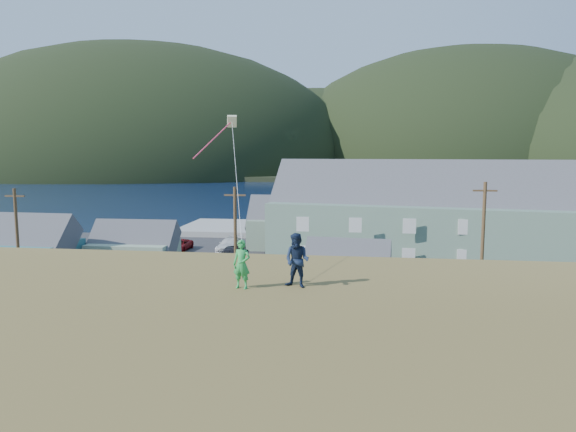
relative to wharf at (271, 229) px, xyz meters
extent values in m
plane|color=#0A1638|center=(6.00, -40.00, -0.45)|extent=(900.00, 900.00, 0.00)
cube|color=#4C3D19|center=(6.00, -42.00, -0.40)|extent=(110.00, 8.00, 0.10)
cube|color=#28282B|center=(6.00, -23.00, -0.39)|extent=(72.00, 36.00, 0.12)
cube|color=gray|center=(0.00, 0.00, 0.00)|extent=(26.00, 14.00, 0.90)
cube|color=black|center=(6.00, 290.00, 0.55)|extent=(900.00, 320.00, 2.00)
ellipsoid|color=black|center=(-214.00, 240.00, 1.55)|extent=(240.00, 216.00, 108.00)
ellipsoid|color=black|center=(-114.00, 220.00, 1.55)|extent=(260.00, 234.00, 143.00)
ellipsoid|color=black|center=(-14.00, 260.00, 1.55)|extent=(200.00, 180.00, 100.00)
ellipsoid|color=black|center=(76.00, 250.00, 1.55)|extent=(230.00, 207.00, 142.60)
cube|color=slate|center=(22.53, -20.90, 2.87)|extent=(38.55, 16.86, 6.39)
cube|color=#47474C|center=(22.53, -20.90, 7.77)|extent=(39.00, 16.66, 10.37)
cube|color=#285A5F|center=(-18.10, -31.41, 1.33)|extent=(9.13, 7.02, 3.31)
cube|color=#47474C|center=(-18.10, -31.41, 3.86)|extent=(9.62, 6.78, 6.36)
cube|color=gray|center=(-9.20, -27.10, 1.08)|extent=(7.98, 5.35, 2.82)
cube|color=#47474C|center=(-9.20, -27.10, 3.20)|extent=(8.48, 5.23, 5.16)
cube|color=silver|center=(11.93, -32.92, 0.97)|extent=(6.94, 5.28, 2.60)
cube|color=#47474C|center=(11.93, -32.92, 2.92)|extent=(7.44, 5.31, 4.63)
cube|color=slate|center=(5.32, -12.65, 1.46)|extent=(11.23, 6.80, 3.58)
cube|color=#47474C|center=(5.32, -12.65, 4.25)|extent=(11.73, 6.69, 6.59)
cylinder|color=#47331E|center=(-13.46, -38.50, 4.11)|extent=(0.24, 0.24, 8.87)
cylinder|color=#47331E|center=(3.86, -38.50, 4.23)|extent=(0.24, 0.24, 9.13)
cylinder|color=#47331E|center=(21.22, -38.50, 4.48)|extent=(0.24, 0.24, 9.62)
imported|color=maroon|center=(-8.26, -16.58, 0.32)|extent=(2.25, 4.72, 1.30)
imported|color=black|center=(-0.51, -21.14, 0.46)|extent=(2.48, 5.55, 1.58)
imported|color=silver|center=(-2.26, -16.02, 0.43)|extent=(2.58, 5.42, 1.52)
imported|color=black|center=(3.26, -16.70, 0.42)|extent=(1.80, 4.41, 1.50)
imported|color=maroon|center=(-15.07, -21.40, 0.35)|extent=(1.79, 4.08, 1.36)
imported|color=#A3A3A8|center=(-9.09, -23.12, 0.42)|extent=(1.87, 4.63, 1.50)
imported|color=slate|center=(-11.36, -14.73, 0.39)|extent=(1.73, 4.45, 1.44)
imported|color=navy|center=(4.45, -21.68, 0.39)|extent=(2.17, 4.40, 1.45)
imported|color=green|center=(8.83, -58.35, 7.57)|extent=(0.65, 0.49, 1.63)
imported|color=#16233E|center=(10.63, -57.95, 7.66)|extent=(1.06, 0.94, 1.83)
cube|color=beige|center=(6.43, -49.63, 12.78)|extent=(0.56, 0.54, 0.60)
cylinder|color=#EA3D60|center=(5.83, -50.88, 11.88)|extent=(0.06, 0.06, 3.31)
cylinder|color=white|center=(7.63, -53.99, 10.58)|extent=(0.02, 0.02, 10.06)
camera|label=1|loc=(12.54, -74.64, 11.22)|focal=32.00mm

